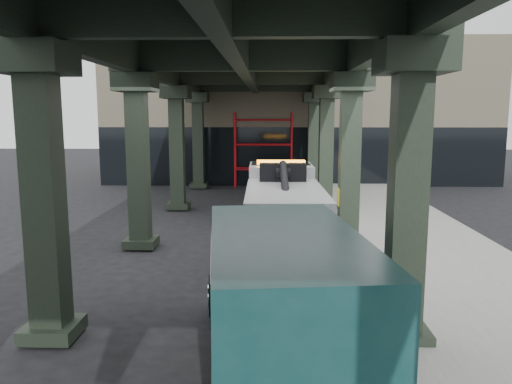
# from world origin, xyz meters

# --- Properties ---
(ground) EXTENTS (90.00, 90.00, 0.00)m
(ground) POSITION_xyz_m (0.00, 0.00, 0.00)
(ground) COLOR black
(ground) RESTS_ON ground
(sidewalk) EXTENTS (5.00, 40.00, 0.15)m
(sidewalk) POSITION_xyz_m (4.50, 2.00, 0.07)
(sidewalk) COLOR gray
(sidewalk) RESTS_ON ground
(lane_stripe) EXTENTS (0.12, 38.00, 0.01)m
(lane_stripe) POSITION_xyz_m (1.70, 2.00, 0.01)
(lane_stripe) COLOR silver
(lane_stripe) RESTS_ON ground
(viaduct) EXTENTS (7.40, 32.00, 6.40)m
(viaduct) POSITION_xyz_m (-0.40, 2.00, 5.46)
(viaduct) COLOR black
(viaduct) RESTS_ON ground
(building) EXTENTS (22.00, 10.00, 8.00)m
(building) POSITION_xyz_m (2.00, 20.00, 4.00)
(building) COLOR #C6B793
(building) RESTS_ON ground
(scaffolding) EXTENTS (3.08, 0.88, 4.00)m
(scaffolding) POSITION_xyz_m (0.00, 14.64, 2.11)
(scaffolding) COLOR #B60E16
(scaffolding) RESTS_ON ground
(tow_truck) EXTENTS (2.40, 7.63, 2.48)m
(tow_truck) POSITION_xyz_m (0.76, 2.97, 1.21)
(tow_truck) COLOR black
(tow_truck) RESTS_ON ground
(towed_van) EXTENTS (2.73, 5.74, 2.25)m
(towed_van) POSITION_xyz_m (0.54, -5.07, 1.21)
(towed_van) COLOR #113E3F
(towed_van) RESTS_ON ground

